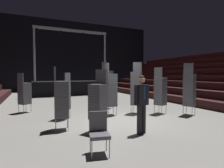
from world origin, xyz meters
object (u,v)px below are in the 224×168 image
object	(u,v)px
chair_stack_mid_right	(107,85)
stage_riser	(70,87)
loose_chair_near_man	(99,130)
chair_stack_mid_left	(136,88)
chair_stack_rear_right	(24,93)
man_with_tie	(142,101)
chair_stack_mid_centre	(189,89)
chair_stack_rear_centre	(111,89)
chair_stack_front_right	(61,98)
chair_stack_front_left	(63,96)
chair_stack_aisle_left	(98,101)
chair_stack_rear_left	(160,91)

from	to	relation	value
chair_stack_mid_right	stage_riser	bearing A→B (deg)	-119.45
loose_chair_near_man	chair_stack_mid_right	bearing A→B (deg)	-102.67
stage_riser	chair_stack_mid_left	bearing A→B (deg)	-83.13
chair_stack_rear_right	man_with_tie	bearing A→B (deg)	-1.91
chair_stack_mid_centre	chair_stack_rear_centre	world-z (taller)	same
chair_stack_front_right	chair_stack_mid_centre	distance (m)	5.55
chair_stack_mid_right	chair_stack_rear_centre	size ratio (longest dim) A/B	1.07
man_with_tie	chair_stack_mid_right	size ratio (longest dim) A/B	0.72
stage_riser	chair_stack_mid_right	distance (m)	8.05
chair_stack_front_left	stage_riser	bearing A→B (deg)	26.66
chair_stack_front_left	chair_stack_mid_left	world-z (taller)	chair_stack_mid_left
chair_stack_front_right	loose_chair_near_man	xyz separation A→B (m)	(0.50, -2.19, -0.49)
chair_stack_rear_right	chair_stack_front_right	bearing A→B (deg)	-17.52
chair_stack_aisle_left	chair_stack_rear_left	bearing A→B (deg)	-104.12
stage_riser	chair_stack_rear_centre	distance (m)	9.55
man_with_tie	chair_stack_rear_right	world-z (taller)	chair_stack_rear_right
chair_stack_rear_right	chair_stack_rear_centre	xyz separation A→B (m)	(3.53, -2.17, 0.21)
chair_stack_aisle_left	man_with_tie	bearing A→B (deg)	-157.73
chair_stack_rear_centre	chair_stack_mid_centre	bearing A→B (deg)	68.34
chair_stack_mid_left	chair_stack_mid_right	xyz separation A→B (m)	(-0.76, 1.66, 0.04)
chair_stack_rear_right	chair_stack_rear_left	bearing A→B (deg)	27.77
chair_stack_mid_centre	chair_stack_rear_right	bearing A→B (deg)	-141.96
chair_stack_rear_left	chair_stack_aisle_left	distance (m)	3.80
man_with_tie	chair_stack_mid_left	distance (m)	2.93
man_with_tie	chair_stack_front_left	distance (m)	3.39
chair_stack_rear_centre	loose_chair_near_man	xyz separation A→B (m)	(-1.84, -3.51, -0.62)
chair_stack_mid_centre	chair_stack_rear_right	distance (m)	7.63
chair_stack_front_left	chair_stack_rear_right	size ratio (longest dim) A/B	1.00
chair_stack_mid_left	chair_stack_mid_right	world-z (taller)	chair_stack_mid_right
chair_stack_front_left	chair_stack_mid_centre	distance (m)	5.47
chair_stack_mid_centre	loose_chair_near_man	distance (m)	5.50
stage_riser	chair_stack_front_right	xyz separation A→B (m)	(-2.39, -10.85, 0.33)
chair_stack_mid_left	chair_stack_aisle_left	size ratio (longest dim) A/B	1.22
man_with_tie	loose_chair_near_man	xyz separation A→B (m)	(-1.66, -0.79, -0.48)
chair_stack_mid_centre	stage_riser	bearing A→B (deg)	172.11
chair_stack_aisle_left	chair_stack_mid_centre	bearing A→B (deg)	-117.79
chair_stack_mid_right	chair_stack_rear_right	bearing A→B (deg)	-41.81
chair_stack_rear_left	chair_stack_aisle_left	xyz separation A→B (m)	(-3.55, -1.37, -0.08)
stage_riser	chair_stack_mid_left	world-z (taller)	stage_riser
man_with_tie	chair_stack_rear_centre	bearing A→B (deg)	-107.69
loose_chair_near_man	chair_stack_front_right	bearing A→B (deg)	-65.10
chair_stack_rear_right	chair_stack_mid_right	bearing A→B (deg)	44.32
man_with_tie	chair_stack_mid_left	size ratio (longest dim) A/B	0.75
chair_stack_mid_centre	loose_chair_near_man	world-z (taller)	chair_stack_mid_centre
chair_stack_rear_left	chair_stack_rear_centre	xyz separation A→B (m)	(-2.23, 0.63, 0.08)
chair_stack_rear_centre	chair_stack_front_left	bearing A→B (deg)	-91.17
loose_chair_near_man	chair_stack_rear_left	bearing A→B (deg)	-132.69
chair_stack_rear_centre	loose_chair_near_man	bearing A→B (deg)	-25.67
chair_stack_mid_left	chair_stack_aisle_left	xyz separation A→B (m)	(-2.54, -1.84, -0.21)
chair_stack_mid_right	loose_chair_near_man	world-z (taller)	chair_stack_mid_right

